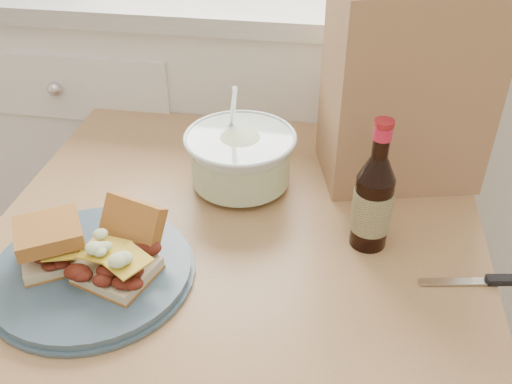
% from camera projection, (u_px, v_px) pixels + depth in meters
% --- Properties ---
extents(cabinet_run, '(2.50, 0.64, 0.94)m').
position_uv_depth(cabinet_run, '(279.00, 142.00, 1.70)').
color(cabinet_run, white).
rests_on(cabinet_run, ground).
extents(dining_table, '(0.85, 0.85, 0.70)m').
position_uv_depth(dining_table, '(236.00, 279.00, 1.04)').
color(dining_table, '#B18054').
rests_on(dining_table, ground).
extents(plate, '(0.31, 0.31, 0.02)m').
position_uv_depth(plate, '(92.00, 271.00, 0.89)').
color(plate, '#405768').
rests_on(plate, dining_table).
extents(sandwich_left, '(0.13, 0.13, 0.07)m').
position_uv_depth(sandwich_left, '(51.00, 244.00, 0.87)').
color(sandwich_left, '#CFB692').
rests_on(sandwich_left, plate).
extents(sandwich_right, '(0.13, 0.17, 0.09)m').
position_uv_depth(sandwich_right, '(121.00, 251.00, 0.87)').
color(sandwich_right, '#CFB692').
rests_on(sandwich_right, plate).
extents(coleslaw_bowl, '(0.21, 0.21, 0.21)m').
position_uv_depth(coleslaw_bowl, '(241.00, 161.00, 1.07)').
color(coleslaw_bowl, silver).
rests_on(coleslaw_bowl, dining_table).
extents(beer_bottle, '(0.06, 0.06, 0.23)m').
position_uv_depth(beer_bottle, '(373.00, 200.00, 0.91)').
color(beer_bottle, black).
rests_on(beer_bottle, dining_table).
extents(knife, '(0.17, 0.04, 0.01)m').
position_uv_depth(knife, '(495.00, 280.00, 0.88)').
color(knife, silver).
rests_on(knife, dining_table).
extents(paper_bag, '(0.32, 0.25, 0.37)m').
position_uv_depth(paper_bag, '(407.00, 86.00, 1.03)').
color(paper_bag, '#A97D51').
rests_on(paper_bag, dining_table).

